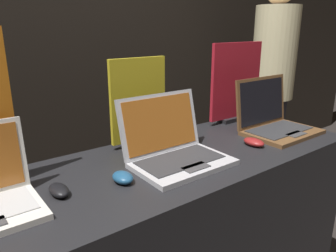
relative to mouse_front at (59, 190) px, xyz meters
The scene contains 10 objects.
wall_back 1.45m from the mouse_front, 69.99° to the left, with size 8.00×0.05×2.80m.
display_counter 0.65m from the mouse_front, ahead, with size 1.85×0.62×0.88m.
mouse_front is the anchor object (origin of this frame).
laptop_middle 0.48m from the mouse_front, ahead, with size 0.39×0.32×0.27m.
mouse_middle 0.22m from the mouse_front, 12.90° to the right, with size 0.07×0.09×0.04m.
promo_stand_middle 0.57m from the mouse_front, 27.96° to the left, with size 0.29×0.07×0.41m.
laptop_back 1.15m from the mouse_front, ahead, with size 0.39×0.30×0.28m.
mouse_back 0.90m from the mouse_front, ahead, with size 0.07×0.11×0.03m.
promo_stand_back 1.19m from the mouse_front, 12.74° to the left, with size 0.39×0.07×0.45m.
person_bystander 2.05m from the mouse_front, 16.81° to the left, with size 0.34×0.34×1.78m.
Camera 1 is at (-0.77, -0.70, 1.42)m, focal length 35.00 mm.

